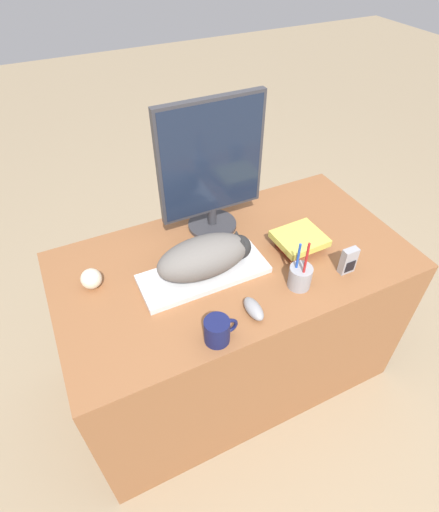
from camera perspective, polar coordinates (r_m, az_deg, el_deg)
ground_plane at (r=2.00m, az=6.86°, el=-23.50°), size 12.00×12.00×0.00m
desk at (r=1.84m, az=1.84°, el=-9.16°), size 1.38×0.74×0.76m
keyboard at (r=1.48m, az=-2.24°, el=-2.55°), size 0.48×0.19×0.02m
cat at (r=1.43m, az=-1.83°, el=-0.01°), size 0.37×0.17×0.14m
monitor at (r=1.54m, az=-1.13°, el=12.80°), size 0.42×0.20×0.55m
computer_mouse at (r=1.36m, az=4.90°, el=-7.52°), size 0.05×0.11×0.04m
coffee_mug at (r=1.27m, az=-0.24°, el=-10.60°), size 0.11×0.08×0.09m
pen_cup at (r=1.45m, az=11.44°, el=-2.83°), size 0.08×0.08×0.22m
baseball at (r=1.50m, az=-17.85°, el=-3.10°), size 0.08×0.08×0.08m
phone at (r=1.54m, az=17.93°, el=-0.66°), size 0.06×0.03×0.11m
book_stack at (r=1.61m, az=11.45°, el=2.14°), size 0.20×0.17×0.07m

